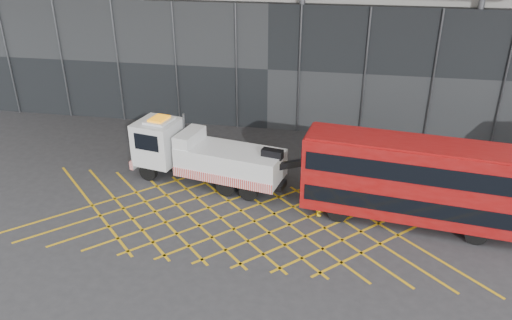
# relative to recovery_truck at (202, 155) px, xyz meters

# --- Properties ---
(ground_plane) EXTENTS (120.00, 120.00, 0.00)m
(ground_plane) POSITION_rel_recovery_truck_xyz_m (0.17, -3.37, -1.53)
(ground_plane) COLOR #2C2C2F
(road_markings) EXTENTS (21.56, 7.16, 0.01)m
(road_markings) POSITION_rel_recovery_truck_xyz_m (2.57, -3.37, -1.52)
(road_markings) COLOR gold
(road_markings) RESTS_ON ground_plane
(recovery_truck) EXTENTS (9.52, 3.84, 3.30)m
(recovery_truck) POSITION_rel_recovery_truck_xyz_m (0.00, 0.00, 0.00)
(recovery_truck) COLOR black
(recovery_truck) RESTS_ON ground_plane
(bus_towed) EXTENTS (9.91, 3.51, 3.95)m
(bus_towed) POSITION_rel_recovery_truck_xyz_m (10.26, -2.09, 0.66)
(bus_towed) COLOR maroon
(bus_towed) RESTS_ON ground_plane
(worker) EXTENTS (0.57, 0.78, 1.97)m
(worker) POSITION_rel_recovery_truck_xyz_m (6.21, -2.20, -0.54)
(worker) COLOR yellow
(worker) RESTS_ON ground_plane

